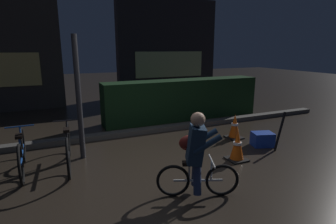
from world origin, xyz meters
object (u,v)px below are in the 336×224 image
street_post (79,99)px  cyclist (196,154)px  parked_bike_center_left (68,147)px  traffic_cone_near (237,146)px  blue_crate (262,139)px  closed_umbrella (280,131)px  parked_bike_left_mid (22,153)px  traffic_cone_far (235,126)px

street_post → cyclist: 2.53m
parked_bike_center_left → cyclist: bearing=-134.5°
traffic_cone_near → blue_crate: traffic_cone_near is taller
closed_umbrella → parked_bike_left_mid: bearing=144.5°
traffic_cone_far → closed_umbrella: closed_umbrella is taller
street_post → traffic_cone_far: 3.56m
blue_crate → parked_bike_center_left: bearing=171.1°
parked_bike_center_left → traffic_cone_near: parked_bike_center_left is taller
parked_bike_left_mid → parked_bike_center_left: 0.75m
cyclist → blue_crate: bearing=49.1°
traffic_cone_far → parked_bike_left_mid: bearing=-179.9°
traffic_cone_far → cyclist: size_ratio=0.47×
parked_bike_left_mid → traffic_cone_near: size_ratio=2.80×
parked_bike_center_left → closed_umbrella: bearing=-97.9°
parked_bike_left_mid → closed_umbrella: bearing=-103.1°
traffic_cone_far → closed_umbrella: bearing=-64.1°
street_post → blue_crate: street_post is taller
street_post → traffic_cone_near: size_ratio=4.00×
street_post → traffic_cone_far: street_post is taller
parked_bike_left_mid → cyclist: 3.01m
street_post → traffic_cone_near: 3.11m
traffic_cone_near → traffic_cone_far: size_ratio=1.00×
parked_bike_center_left → traffic_cone_near: bearing=-105.2°
street_post → parked_bike_center_left: (-0.27, -0.28, -0.81)m
blue_crate → traffic_cone_far: bearing=108.6°
street_post → parked_bike_left_mid: (-1.01, -0.22, -0.82)m
parked_bike_left_mid → blue_crate: 4.74m
parked_bike_left_mid → cyclist: (2.35, -1.86, 0.29)m
parked_bike_center_left → traffic_cone_near: (2.95, -1.02, -0.08)m
parked_bike_center_left → cyclist: 2.42m
parked_bike_left_mid → blue_crate: size_ratio=3.72×
parked_bike_center_left → traffic_cone_near: size_ratio=2.94×
parked_bike_left_mid → traffic_cone_near: bearing=-108.7°
parked_bike_left_mid → parked_bike_center_left: bearing=-97.3°
traffic_cone_near → traffic_cone_far: (0.77, 1.09, 0.00)m
parked_bike_center_left → blue_crate: size_ratio=3.90×
street_post → parked_bike_center_left: size_ratio=1.36×
traffic_cone_far → cyclist: 2.84m
blue_crate → cyclist: size_ratio=0.35×
cyclist → closed_umbrella: cyclist is taller
closed_umbrella → traffic_cone_far: bearing=91.2°
cyclist → closed_umbrella: size_ratio=1.47×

